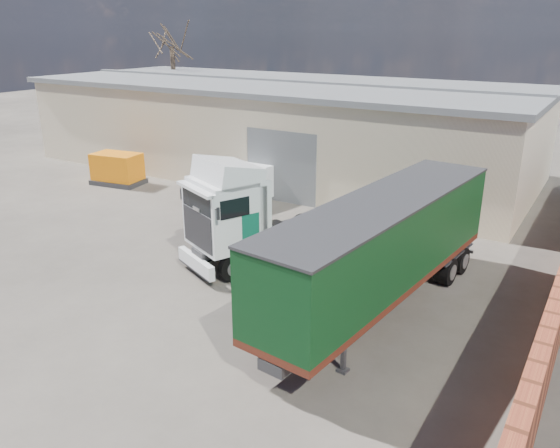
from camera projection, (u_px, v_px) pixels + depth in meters
The scene contains 7 objects.
ground at pixel (178, 284), 18.85m from camera, with size 120.00×120.00×0.00m, color black.
warehouse at pixel (277, 125), 33.70m from camera, with size 30.60×12.60×5.42m.
bare_tree at pixel (171, 33), 41.08m from camera, with size 4.00×4.00×9.60m.
tractor_unit at pixel (244, 220), 19.91m from camera, with size 4.54×6.48×4.15m.
box_trailer at pixel (384, 243), 16.43m from camera, with size 3.40×11.16×3.65m.
panel_van at pixel (252, 182), 27.83m from camera, with size 2.70×4.70×1.81m.
orange_skip at pixel (118, 171), 30.66m from camera, with size 3.03×2.16×1.74m.
Camera 1 is at (12.02, -12.57, 8.36)m, focal length 35.00 mm.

